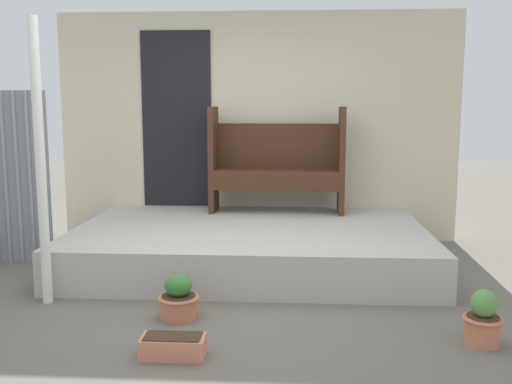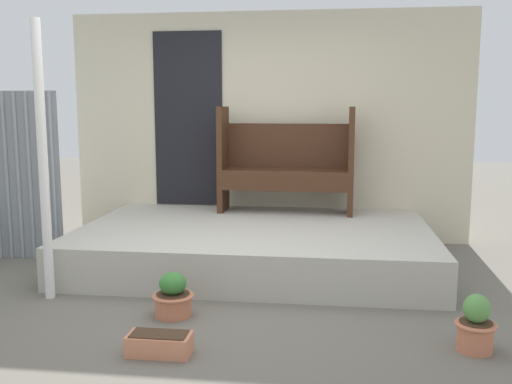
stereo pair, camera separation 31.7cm
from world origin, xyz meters
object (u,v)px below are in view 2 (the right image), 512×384
at_px(bench, 286,160).
at_px(planter_box_rect, 159,344).
at_px(flower_pot_left, 173,297).
at_px(flower_pot_middle, 476,326).
at_px(support_post, 43,163).

distance_m(bench, planter_box_rect, 3.12).
relative_size(flower_pot_left, planter_box_rect, 0.83).
relative_size(bench, flower_pot_middle, 3.93).
xyz_separation_m(bench, planter_box_rect, (-0.57, -2.94, -0.89)).
height_order(flower_pot_middle, planter_box_rect, flower_pot_middle).
relative_size(flower_pot_middle, planter_box_rect, 0.94).
xyz_separation_m(flower_pot_middle, planter_box_rect, (-1.98, -0.31, -0.09)).
distance_m(support_post, flower_pot_left, 1.49).
relative_size(support_post, bench, 1.50).
relative_size(flower_pot_left, flower_pot_middle, 0.88).
bearing_deg(planter_box_rect, flower_pot_left, 98.10).
xyz_separation_m(support_post, flower_pot_left, (1.11, -0.27, -0.96)).
distance_m(flower_pot_middle, planter_box_rect, 2.01).
bearing_deg(support_post, bench, 48.58).
relative_size(support_post, flower_pot_left, 6.69).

